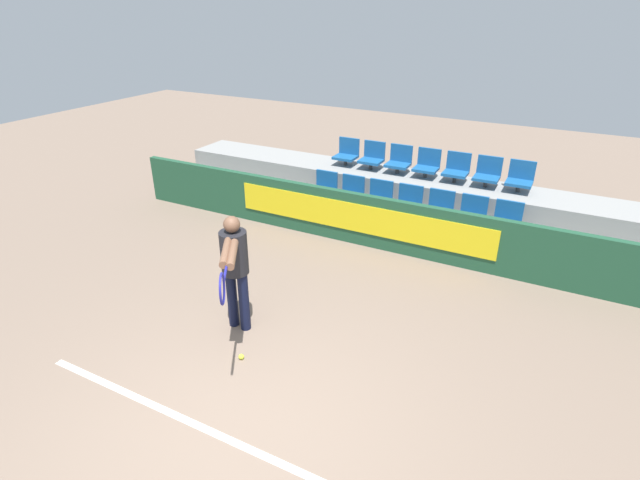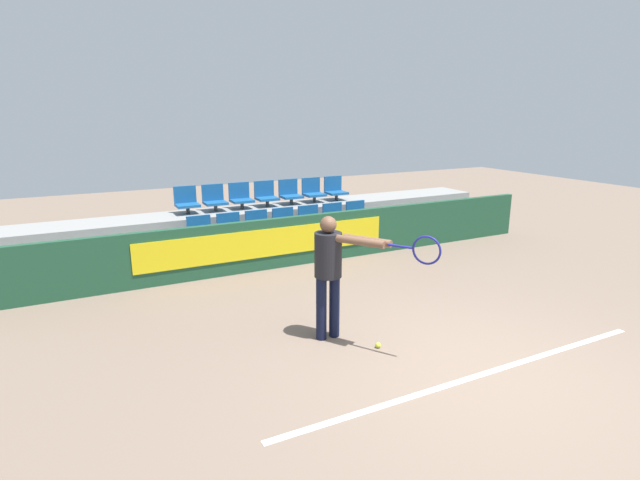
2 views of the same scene
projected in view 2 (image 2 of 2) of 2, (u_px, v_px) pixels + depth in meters
The scene contains 21 objects.
ground_plane at pixel (469, 370), 5.47m from camera, with size 30.00×30.00×0.00m, color #7A6656.
court_baseline at pixel (479, 375), 5.34m from camera, with size 4.95×0.08×0.01m.
barrier_wall at pixel (299, 240), 9.11m from camera, with size 10.56×0.14×0.91m.
bleacher_tier_front at pixel (288, 246), 9.68m from camera, with size 10.16×0.98×0.40m.
bleacher_tier_middle at pixel (269, 226), 10.47m from camera, with size 10.16×0.98×0.81m.
stadium_chair_0 at pixel (201, 232), 8.94m from camera, with size 0.43×0.38×0.52m.
stadium_chair_1 at pixel (230, 229), 9.18m from camera, with size 0.43×0.38×0.52m.
stadium_chair_2 at pixel (258, 226), 9.42m from camera, with size 0.43×0.38×0.52m.
stadium_chair_3 at pixel (285, 223), 9.67m from camera, with size 0.43×0.38×0.52m.
stadium_chair_4 at pixel (310, 220), 9.91m from camera, with size 0.43×0.38×0.52m.
stadium_chair_5 at pixel (335, 218), 10.15m from camera, with size 0.43×0.38×0.52m.
stadium_chair_6 at pixel (358, 215), 10.40m from camera, with size 0.43×0.38×0.52m.
stadium_chair_7 at pixel (187, 201), 9.68m from camera, with size 0.43×0.38×0.52m.
stadium_chair_8 at pixel (214, 199), 9.93m from camera, with size 0.43×0.38×0.52m.
stadium_chair_9 at pixel (241, 197), 10.17m from camera, with size 0.43×0.38×0.52m.
stadium_chair_10 at pixel (266, 195), 10.41m from camera, with size 0.43×0.38×0.52m.
stadium_chair_11 at pixel (290, 193), 10.66m from camera, with size 0.43×0.38×0.52m.
stadium_chair_12 at pixel (313, 191), 10.90m from camera, with size 0.43×0.38×0.52m.
stadium_chair_13 at pixel (335, 189), 11.14m from camera, with size 0.43×0.38×0.52m.
tennis_player at pixel (333, 265), 5.98m from camera, with size 0.90×1.34×1.55m.
tennis_ball at pixel (378, 345), 5.97m from camera, with size 0.07×0.07×0.07m.
Camera 2 is at (-3.72, -3.63, 2.76)m, focal length 28.00 mm.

